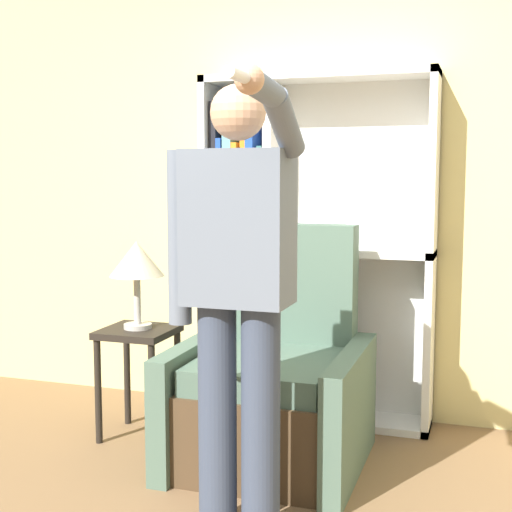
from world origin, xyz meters
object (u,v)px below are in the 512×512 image
armchair (274,389)px  side_table (138,352)px  person_standing (237,285)px  bookcase (283,256)px  table_lamp (137,262)px

armchair → side_table: bearing=175.5°
armchair → person_standing: (0.08, -0.76, 0.63)m
armchair → side_table: armchair is taller
bookcase → armchair: (0.14, -0.64, -0.58)m
armchair → table_lamp: armchair is taller
person_standing → table_lamp: (-0.85, 0.82, -0.04)m
person_standing → table_lamp: bearing=136.2°
bookcase → table_lamp: size_ratio=4.21×
armchair → bookcase: bearing=102.4°
armchair → side_table: 0.78m
person_standing → table_lamp: person_standing is taller
armchair → table_lamp: (-0.77, 0.06, 0.59)m
armchair → table_lamp: 0.97m
bookcase → armchair: bookcase is taller
bookcase → person_standing: size_ratio=1.13×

